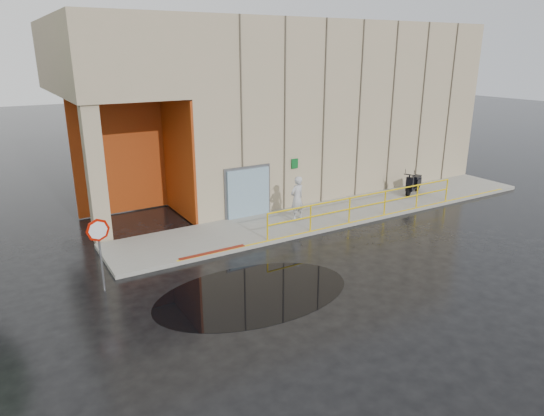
{
  "coord_description": "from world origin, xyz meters",
  "views": [
    {
      "loc": [
        -8.79,
        -11.0,
        6.68
      ],
      "look_at": [
        -0.4,
        3.0,
        1.4
      ],
      "focal_mm": 32.0,
      "sensor_mm": 36.0,
      "label": 1
    }
  ],
  "objects_px": {
    "stop_sign": "(99,238)",
    "red_curb": "(213,254)",
    "scooter": "(414,178)",
    "person": "(297,198)"
  },
  "relations": [
    {
      "from": "scooter",
      "to": "person",
      "type": "bearing_deg",
      "value": 158.66
    },
    {
      "from": "person",
      "to": "red_curb",
      "type": "height_order",
      "value": "person"
    },
    {
      "from": "scooter",
      "to": "stop_sign",
      "type": "xyz_separation_m",
      "value": [
        -15.02,
        -2.32,
        0.76
      ]
    },
    {
      "from": "scooter",
      "to": "red_curb",
      "type": "xyz_separation_m",
      "value": [
        -11.27,
        -1.66,
        -0.81
      ]
    },
    {
      "from": "red_curb",
      "to": "stop_sign",
      "type": "bearing_deg",
      "value": -169.91
    },
    {
      "from": "stop_sign",
      "to": "red_curb",
      "type": "relative_size",
      "value": 0.94
    },
    {
      "from": "person",
      "to": "stop_sign",
      "type": "height_order",
      "value": "stop_sign"
    },
    {
      "from": "person",
      "to": "red_curb",
      "type": "bearing_deg",
      "value": 5.75
    },
    {
      "from": "stop_sign",
      "to": "red_curb",
      "type": "bearing_deg",
      "value": 25.46
    },
    {
      "from": "stop_sign",
      "to": "red_curb",
      "type": "xyz_separation_m",
      "value": [
        3.74,
        0.67,
        -1.57
      ]
    }
  ]
}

